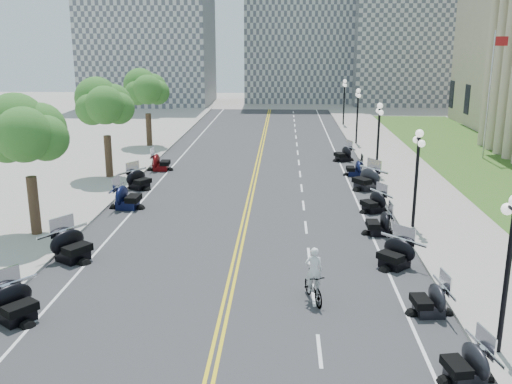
{
  "coord_description": "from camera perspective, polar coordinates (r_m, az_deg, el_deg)",
  "views": [
    {
      "loc": [
        2.02,
        -23.81,
        9.31
      ],
      "look_at": [
        0.67,
        3.44,
        2.0
      ],
      "focal_mm": 40.0,
      "sensor_mm": 36.0,
      "label": 1
    }
  ],
  "objects": [
    {
      "name": "motorcycle_n_8",
      "position": [
        37.05,
        10.96,
        1.4
      ],
      "size": [
        3.08,
        3.08,
        1.55
      ],
      "primitive_type": null,
      "rotation": [
        0.0,
        0.0,
        -0.98
      ],
      "color": "black",
      "rests_on": "road"
    },
    {
      "name": "street_lamp_5",
      "position": [
        64.5,
        8.79,
        8.85
      ],
      "size": [
        0.5,
        1.2,
        4.9
      ],
      "primitive_type": null,
      "color": "black",
      "rests_on": "sidewalk_north"
    },
    {
      "name": "lane_dash_11",
      "position": [
        44.8,
        4.3,
        2.98
      ],
      "size": [
        0.12,
        2.0,
        0.0
      ],
      "primitive_type": "cube",
      "color": "white",
      "rests_on": "road"
    },
    {
      "name": "lane_dash_13",
      "position": [
        52.65,
        4.1,
        4.79
      ],
      "size": [
        0.12,
        2.0,
        0.0
      ],
      "primitive_type": "cube",
      "color": "white",
      "rests_on": "road"
    },
    {
      "name": "motorcycle_n_7",
      "position": [
        32.31,
        11.67,
        -0.88
      ],
      "size": [
        2.46,
        2.46,
        1.29
      ],
      "primitive_type": null,
      "rotation": [
        0.0,
        0.0,
        -1.12
      ],
      "color": "black",
      "rests_on": "road"
    },
    {
      "name": "distant_block_a",
      "position": [
        88.2,
        -10.76,
        17.14
      ],
      "size": [
        18.0,
        14.0,
        26.0
      ],
      "primitive_type": "cube",
      "color": "gray",
      "rests_on": "ground"
    },
    {
      "name": "ground",
      "position": [
        25.65,
        -1.88,
        -6.29
      ],
      "size": [
        160.0,
        160.0,
        0.0
      ],
      "primitive_type": "plane",
      "color": "gray"
    },
    {
      "name": "motorcycle_s_8",
      "position": [
        37.3,
        -11.62,
        1.33
      ],
      "size": [
        2.74,
        2.74,
        1.39
      ],
      "primitive_type": null,
      "rotation": [
        0.0,
        0.0,
        1.0
      ],
      "color": "black",
      "rests_on": "road"
    },
    {
      "name": "motorcycle_n_3",
      "position": [
        17.58,
        20.3,
        -15.62
      ],
      "size": [
        2.09,
        2.09,
        1.25
      ],
      "primitive_type": null,
      "rotation": [
        0.0,
        0.0,
        -1.38
      ],
      "color": "black",
      "rests_on": "road"
    },
    {
      "name": "lane_dash_17",
      "position": [
        68.46,
        3.84,
        7.16
      ],
      "size": [
        0.12,
        2.0,
        0.0
      ],
      "primitive_type": "cube",
      "color": "white",
      "rests_on": "road"
    },
    {
      "name": "motorcycle_n_6",
      "position": [
        28.64,
        12.21,
        -2.93
      ],
      "size": [
        1.92,
        1.92,
        1.32
      ],
      "primitive_type": null,
      "rotation": [
        0.0,
        0.0,
        -1.55
      ],
      "color": "black",
      "rests_on": "road"
    },
    {
      "name": "street_lamp_1",
      "position": [
        18.39,
        23.8,
        -7.74
      ],
      "size": [
        0.5,
        1.2,
        4.9
      ],
      "primitive_type": null,
      "color": "black",
      "rests_on": "sidewalk_north"
    },
    {
      "name": "lane_dash_15",
      "position": [
        60.54,
        3.95,
        6.13
      ],
      "size": [
        0.12,
        2.0,
        0.0
      ],
      "primitive_type": "cube",
      "color": "white",
      "rests_on": "road"
    },
    {
      "name": "edge_line_south",
      "position": [
        36.07,
        -10.75,
        -0.21
      ],
      "size": [
        0.12,
        90.0,
        0.0
      ],
      "primitive_type": "cube",
      "color": "white",
      "rests_on": "road"
    },
    {
      "name": "lane_dash_12",
      "position": [
        48.72,
        4.19,
        3.95
      ],
      "size": [
        0.12,
        2.0,
        0.0
      ],
      "primitive_type": "cube",
      "color": "white",
      "rests_on": "road"
    },
    {
      "name": "lane_dash_18",
      "position": [
        72.42,
        3.79,
        7.59
      ],
      "size": [
        0.12,
        2.0,
        0.0
      ],
      "primitive_type": "cube",
      "color": "white",
      "rests_on": "road"
    },
    {
      "name": "centerline_yellow_b",
      "position": [
        35.12,
        -0.36,
        -0.35
      ],
      "size": [
        0.12,
        90.0,
        0.0
      ],
      "primitive_type": "cube",
      "color": "yellow",
      "rests_on": "road"
    },
    {
      "name": "lane_dash_14",
      "position": [
        56.59,
        4.02,
        5.5
      ],
      "size": [
        0.12,
        2.0,
        0.0
      ],
      "primitive_type": "cube",
      "color": "white",
      "rests_on": "road"
    },
    {
      "name": "street_lamp_3",
      "position": [
        40.91,
        12.12,
        5.22
      ],
      "size": [
        0.5,
        1.2,
        4.9
      ],
      "primitive_type": null,
      "color": "black",
      "rests_on": "sidewalk_north"
    },
    {
      "name": "distant_block_c",
      "position": [
        91.05,
        16.13,
        15.5
      ],
      "size": [
        20.0,
        14.0,
        22.0
      ],
      "primitive_type": "cube",
      "color": "gray",
      "rests_on": "ground"
    },
    {
      "name": "distant_block_b",
      "position": [
        92.01,
        4.3,
        18.5
      ],
      "size": [
        16.0,
        12.0,
        30.0
      ],
      "primitive_type": "cube",
      "color": "gray",
      "rests_on": "ground"
    },
    {
      "name": "sidewalk_south",
      "position": [
        37.22,
        -16.91,
        -0.03
      ],
      "size": [
        5.0,
        90.0,
        0.15
      ],
      "primitive_type": "cube",
      "color": "#9E9991",
      "rests_on": "ground"
    },
    {
      "name": "edge_line_north",
      "position": [
        35.34,
        9.86,
        -0.48
      ],
      "size": [
        0.12,
        90.0,
        0.0
      ],
      "primitive_type": "cube",
      "color": "white",
      "rests_on": "road"
    },
    {
      "name": "lane_dash_8",
      "position": [
        33.16,
        4.77,
        -1.34
      ],
      "size": [
        0.12,
        2.0,
        0.0
      ],
      "primitive_type": "cube",
      "color": "white",
      "rests_on": "road"
    },
    {
      "name": "lawn",
      "position": [
        45.54,
        22.67,
        2.09
      ],
      "size": [
        9.0,
        60.0,
        0.1
      ],
      "primitive_type": "cube",
      "color": "#356023",
      "rests_on": "ground"
    },
    {
      "name": "motorcycle_s_7",
      "position": [
        33.07,
        -12.75,
        -0.35
      ],
      "size": [
        2.29,
        2.29,
        1.53
      ],
      "primitive_type": null,
      "rotation": [
        0.0,
        0.0,
        1.52
      ],
      "color": "black",
      "rests_on": "road"
    },
    {
      "name": "street_lamp_4",
      "position": [
        52.66,
        10.09,
        7.45
      ],
      "size": [
        0.5,
        1.2,
        4.9
      ],
      "primitive_type": null,
      "color": "black",
      "rests_on": "sidewalk_north"
    },
    {
      "name": "lane_dash_19",
      "position": [
        76.39,
        3.75,
        7.97
      ],
      "size": [
        0.12,
        2.0,
        0.0
      ],
      "primitive_type": "cube",
      "color": "white",
      "rests_on": "road"
    },
    {
      "name": "lane_dash_5",
      "position": [
        21.92,
        5.75,
        -10.18
      ],
      "size": [
        0.12,
        2.0,
        0.0
      ],
      "primitive_type": "cube",
      "color": "white",
      "rests_on": "road"
    },
    {
      "name": "sidewalk_north",
      "position": [
        36.06,
        16.35,
        -0.46
      ],
      "size": [
        5.0,
        90.0,
        0.15
      ],
      "primitive_type": "cube",
      "color": "#9E9991",
      "rests_on": "ground"
    },
    {
      "name": "lane_dash_7",
      "position": [
        29.35,
        5.01,
        -3.53
      ],
      "size": [
        0.12,
        2.0,
        0.0
      ],
      "primitive_type": "cube",
      "color": "white",
      "rests_on": "road"
    },
    {
      "name": "cyclist_rider",
      "position": [
        20.63,
        5.85,
        -5.74
      ],
      "size": [
        0.64,
        0.42,
        1.76
      ],
      "primitive_type": "imported",
      "rotation": [
        0.0,
        0.0,
        3.14
      ],
      "color": "silver",
      "rests_on": "bicycle"
    },
    {
      "name": "lane_dash_16",
      "position": [
        64.5,
        3.89,
        6.67
      ],
      "size": [
        0.12,
        2.0,
        0.0
      ],
      "primitive_type": "cube",
      "color": "white",
      "rests_on": "road"
    },
    {
      "name": "road",
      "position": [
        35.13,
        -0.55,
        -0.36
      ],
      "size": [
        16.0,
        90.0,
        0.01
      ],
      "primitive_type": "cube",
      "color": "#333335",
      "rests_on": "ground"
    },
    {
      "name": "street_lamp_2",
      "position": [
        29.36,
        15.72,
        1.22
      ],
      "size": [
        0.5,
        1.2,
        4.9
      ],
      "primitive_type": null,
      "color": "black",
      "rests_on": "sidewalk_north"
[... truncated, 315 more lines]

